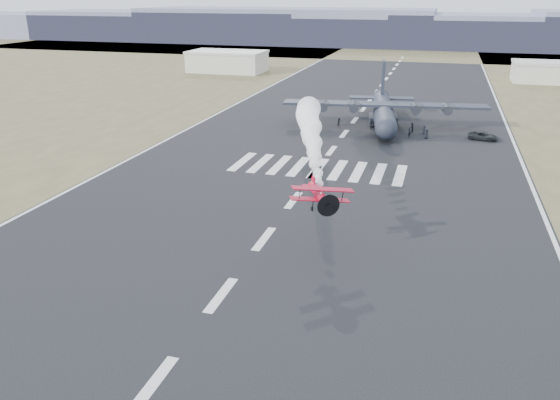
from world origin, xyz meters
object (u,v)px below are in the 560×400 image
at_px(crew_a, 409,133).
at_px(crew_e, 427,134).
at_px(crew_d, 371,123).
at_px(crew_f, 385,127).
at_px(transport_aircraft, 383,110).
at_px(crew_c, 424,130).
at_px(crew_b, 412,127).
at_px(crew_h, 339,122).
at_px(hangar_right, 550,72).
at_px(hangar_left, 227,61).
at_px(support_vehicle, 483,136).
at_px(aerobatic_biplane, 319,195).
at_px(crew_g, 316,129).

bearing_deg(crew_a, crew_e, -126.85).
relative_size(crew_d, crew_f, 1.07).
bearing_deg(transport_aircraft, crew_e, -54.11).
bearing_deg(crew_f, transport_aircraft, -172.75).
xyz_separation_m(transport_aircraft, crew_c, (8.24, -5.68, -2.06)).
bearing_deg(crew_b, crew_d, -80.62).
bearing_deg(crew_a, crew_c, -73.06).
bearing_deg(crew_d, transport_aircraft, 136.94).
xyz_separation_m(crew_b, crew_f, (-4.78, -1.06, -0.03)).
relative_size(crew_c, crew_h, 1.03).
height_order(crew_e, crew_f, crew_e).
bearing_deg(hangar_right, crew_h, -123.78).
height_order(hangar_right, crew_d, hangar_right).
bearing_deg(hangar_left, crew_b, -46.87).
bearing_deg(transport_aircraft, crew_d, -124.65).
distance_m(hangar_right, crew_d, 83.36).
xyz_separation_m(crew_a, crew_e, (3.01, -0.04, 0.01)).
bearing_deg(hangar_right, crew_c, -113.25).
height_order(crew_a, crew_h, crew_a).
xyz_separation_m(hangar_left, crew_a, (63.71, -72.33, -2.53)).
bearing_deg(support_vehicle, crew_d, 90.87).
bearing_deg(crew_f, aerobatic_biplane, -4.73).
height_order(transport_aircraft, crew_b, transport_aircraft).
xyz_separation_m(crew_g, crew_h, (3.02, 7.29, 0.02)).
bearing_deg(hangar_right, crew_d, -120.16).
distance_m(crew_b, crew_e, 5.12).
bearing_deg(crew_h, aerobatic_biplane, -127.96).
distance_m(crew_f, crew_h, 9.46).
xyz_separation_m(aerobatic_biplane, crew_a, (5.59, 49.82, -5.13)).
relative_size(crew_b, crew_e, 1.01).
xyz_separation_m(hangar_right, support_vehicle, (-21.65, -75.48, -2.30)).
relative_size(crew_g, crew_h, 0.97).
distance_m(crew_e, crew_h, 17.70).
bearing_deg(crew_c, hangar_right, -72.02).
xyz_separation_m(hangar_right, crew_b, (-34.16, -73.14, -2.11)).
relative_size(crew_c, crew_e, 0.94).
bearing_deg(crew_f, crew_h, -107.63).
xyz_separation_m(hangar_left, transport_aircraft, (57.93, -63.38, -0.51)).
relative_size(crew_a, crew_f, 1.01).
relative_size(hangar_right, crew_g, 13.06).
bearing_deg(crew_b, crew_f, -60.03).
height_order(support_vehicle, crew_d, crew_d).
bearing_deg(aerobatic_biplane, crew_c, 65.93).
distance_m(crew_c, crew_h, 16.43).
bearing_deg(aerobatic_biplane, crew_g, 87.78).
xyz_separation_m(hangar_right, crew_g, (-51.14, -79.22, -2.22)).
bearing_deg(aerobatic_biplane, hangar_left, 100.00).
bearing_deg(crew_b, aerobatic_biplane, 11.42).
relative_size(crew_e, crew_f, 1.02).
bearing_deg(crew_c, hangar_left, -4.99).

